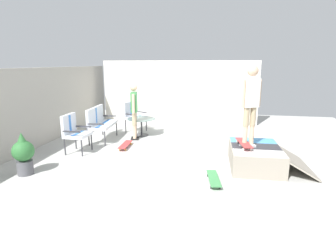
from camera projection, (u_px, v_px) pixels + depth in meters
name	position (u px, v px, depth m)	size (l,w,h in m)	color
ground_plane	(176.00, 156.00, 7.03)	(12.00, 12.00, 0.10)	#B2B2AD
back_wall_cinderblock	(34.00, 108.00, 7.47)	(9.00, 0.20, 2.19)	#ADA89E
house_facade	(179.00, 92.00, 10.46)	(0.23, 6.00, 2.40)	white
skate_ramp	(256.00, 157.00, 6.08)	(1.47, 1.77, 0.49)	gray
patio_bench	(99.00, 120.00, 8.14)	(1.29, 0.65, 1.02)	#38383D
patio_chair_near_house	(133.00, 114.00, 9.24)	(0.78, 0.75, 1.02)	#38383D
patio_chair_by_wall	(74.00, 130.00, 7.01)	(0.62, 0.55, 1.02)	#38383D
patio_table	(141.00, 123.00, 8.69)	(0.90, 0.90, 0.57)	#38383D
person_watching	(134.00, 107.00, 8.14)	(0.47, 0.29, 1.72)	black
person_skater	(251.00, 100.00, 5.77)	(0.34, 0.43, 1.78)	silver
skateboard_by_bench	(125.00, 145.00, 7.52)	(0.81, 0.24, 0.10)	#B23838
skateboard_spare	(214.00, 178.00, 5.32)	(0.82, 0.32, 0.10)	#3F8C4C
skateboard_on_ramp	(244.00, 143.00, 5.98)	(0.82, 0.34, 0.10)	#B23838
potted_plant	(23.00, 153.00, 5.63)	(0.44, 0.44, 0.92)	#515156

